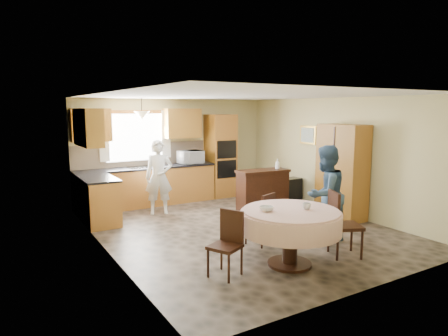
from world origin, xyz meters
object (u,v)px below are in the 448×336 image
oven_tower (221,156)px  chair_back (263,216)px  chair_left (228,240)px  person_dining (325,194)px  sideboard (263,191)px  chair_right (340,220)px  person_sink (159,177)px  dining_table (290,222)px  cupboard (342,172)px

oven_tower → chair_back: 3.92m
chair_left → chair_back: 1.35m
chair_back → person_dining: size_ratio=0.53×
sideboard → chair_right: (-0.71, -2.97, 0.14)m
chair_left → person_dining: size_ratio=0.53×
chair_right → person_sink: 4.09m
sideboard → dining_table: 3.29m
dining_table → chair_right: bearing=-6.8°
chair_left → cupboard: bearing=83.4°
cupboard → person_sink: bearing=143.8°
chair_left → person_sink: 3.56m
oven_tower → chair_back: size_ratio=2.41×
chair_back → chair_right: (0.71, -1.02, 0.08)m
dining_table → chair_left: chair_left is taller
chair_left → oven_tower: bearing=124.6°
oven_tower → person_dining: oven_tower is taller
dining_table → oven_tower: bearing=71.6°
sideboard → person_sink: 2.34m
cupboard → chair_right: bearing=-137.4°
sideboard → chair_right: chair_right is taller
chair_left → person_sink: size_ratio=0.55×
dining_table → person_sink: person_sink is taller
dining_table → chair_back: size_ratio=1.64×
cupboard → person_dining: size_ratio=1.17×
dining_table → chair_back: (0.19, 0.91, -0.16)m
sideboard → person_dining: bearing=-96.7°
sideboard → person_dining: size_ratio=0.71×
oven_tower → person_sink: oven_tower is taller
chair_left → person_dining: person_dining is taller
cupboard → dining_table: 2.97m
chair_right → person_dining: 0.71m
dining_table → person_sink: 3.75m
person_dining → oven_tower: bearing=-104.1°
oven_tower → person_dining: (-0.35, -4.07, -0.23)m
dining_table → person_dining: bearing=22.9°
cupboard → person_dining: (-1.42, -0.95, -0.14)m
person_dining → dining_table: bearing=13.6°
dining_table → chair_right: size_ratio=1.42×
person_sink → chair_back: bearing=-56.3°
cupboard → person_dining: cupboard is taller
dining_table → chair_right: (0.90, -0.11, -0.08)m
oven_tower → chair_back: (-1.32, -3.65, -0.57)m
chair_back → dining_table: bearing=59.2°
person_sink → oven_tower: bearing=41.8°
chair_back → sideboard: bearing=-144.9°
sideboard → cupboard: (0.97, -1.42, 0.55)m
chair_back → chair_left: bearing=13.8°
chair_left → chair_right: bearing=54.8°
chair_left → person_dining: bearing=72.1°
sideboard → chair_right: size_ratio=1.17×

